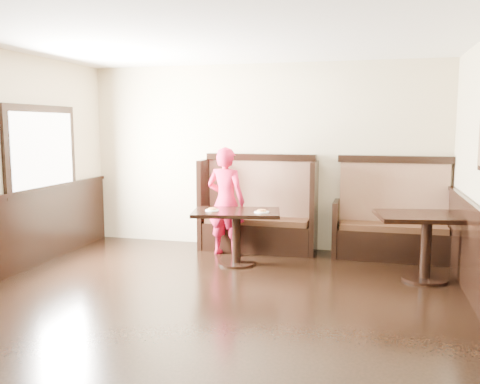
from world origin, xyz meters
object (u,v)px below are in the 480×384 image
(child, at_px, (226,201))
(table_neighbor, at_px, (427,231))
(booth_main, at_px, (259,215))
(table_main, at_px, (236,223))
(booth_neighbor, at_px, (392,224))

(child, bearing_deg, table_neighbor, 176.97)
(booth_main, relative_size, table_main, 1.37)
(table_neighbor, bearing_deg, child, 157.89)
(booth_main, distance_m, booth_neighbor, 1.95)
(table_main, bearing_deg, table_neighbor, -13.67)
(booth_neighbor, height_order, child, child)
(booth_main, xyz_separation_m, booth_neighbor, (1.95, -0.00, -0.05))
(booth_main, relative_size, booth_neighbor, 1.06)
(booth_main, xyz_separation_m, table_neighbor, (2.31, -1.01, 0.08))
(booth_neighbor, height_order, table_main, booth_neighbor)
(table_main, height_order, child, child)
(booth_main, height_order, booth_neighbor, same)
(table_main, bearing_deg, child, 110.02)
(table_main, xyz_separation_m, child, (-0.28, 0.47, 0.22))
(table_neighbor, xyz_separation_m, child, (-2.69, 0.58, 0.18))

